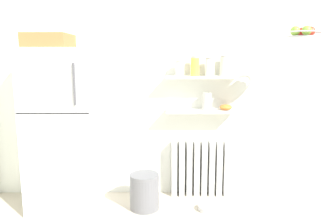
{
  "coord_description": "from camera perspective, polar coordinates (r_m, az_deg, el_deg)",
  "views": [
    {
      "loc": [
        -0.2,
        -1.68,
        1.6
      ],
      "look_at": [
        -0.17,
        1.6,
        1.05
      ],
      "focal_mm": 34.36,
      "sensor_mm": 36.0,
      "label": 1
    }
  ],
  "objects": [
    {
      "name": "back_wall",
      "position": [
        3.74,
        2.58,
        4.92
      ],
      "size": [
        7.04,
        0.1,
        2.6
      ],
      "primitive_type": "cube",
      "color": "silver",
      "rests_on": "ground_plane"
    },
    {
      "name": "refrigerator",
      "position": [
        3.6,
        -17.99,
        -2.46
      ],
      "size": [
        0.71,
        0.68,
        1.84
      ],
      "color": "silver",
      "rests_on": "ground_plane"
    },
    {
      "name": "radiator",
      "position": [
        3.84,
        5.76,
        -9.93
      ],
      "size": [
        0.67,
        0.12,
        0.65
      ],
      "color": "white",
      "rests_on": "ground_plane"
    },
    {
      "name": "wall_shelf_lower",
      "position": [
        3.64,
        5.99,
        0.16
      ],
      "size": [
        0.8,
        0.22,
        0.02
      ],
      "primitive_type": "cube",
      "color": "white"
    },
    {
      "name": "wall_shelf_upper",
      "position": [
        3.59,
        6.09,
        6.18
      ],
      "size": [
        0.8,
        0.22,
        0.02
      ],
      "primitive_type": "cube",
      "color": "white"
    },
    {
      "name": "storage_jar_0",
      "position": [
        3.57,
        2.12,
        7.72
      ],
      "size": [
        0.1,
        0.1,
        0.17
      ],
      "color": "silver",
      "rests_on": "wall_shelf_upper"
    },
    {
      "name": "storage_jar_1",
      "position": [
        3.58,
        4.8,
        8.09
      ],
      "size": [
        0.09,
        0.09,
        0.22
      ],
      "color": "yellow",
      "rests_on": "wall_shelf_upper"
    },
    {
      "name": "storage_jar_2",
      "position": [
        3.6,
        7.45,
        7.94
      ],
      "size": [
        0.1,
        0.1,
        0.2
      ],
      "color": "silver",
      "rests_on": "wall_shelf_upper"
    },
    {
      "name": "storage_jar_3",
      "position": [
        3.63,
        10.07,
        8.06
      ],
      "size": [
        0.11,
        0.11,
        0.22
      ],
      "color": "beige",
      "rests_on": "wall_shelf_upper"
    },
    {
      "name": "vase",
      "position": [
        3.63,
        6.91,
        1.85
      ],
      "size": [
        0.1,
        0.1,
        0.19
      ],
      "primitive_type": "cylinder",
      "color": "#B2ADA8",
      "rests_on": "wall_shelf_lower"
    },
    {
      "name": "shelf_bowl",
      "position": [
        3.67,
        10.24,
        0.85
      ],
      "size": [
        0.14,
        0.14,
        0.06
      ],
      "primitive_type": "ellipsoid",
      "color": "orange",
      "rests_on": "wall_shelf_lower"
    },
    {
      "name": "trash_bin",
      "position": [
        3.55,
        -4.2,
        -13.87
      ],
      "size": [
        0.31,
        0.31,
        0.38
      ],
      "primitive_type": "cylinder",
      "color": "slate",
      "rests_on": "ground_plane"
    },
    {
      "name": "pet_food_bowl",
      "position": [
        3.59,
        7.12,
        -16.53
      ],
      "size": [
        0.21,
        0.21,
        0.05
      ],
      "primitive_type": "cylinder",
      "color": "#B7B7BC",
      "rests_on": "ground_plane"
    },
    {
      "name": "hanging_fruit_basket",
      "position": [
        3.36,
        22.82,
        12.89
      ],
      "size": [
        0.35,
        0.35,
        0.1
      ],
      "color": "#B2B2B7"
    }
  ]
}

